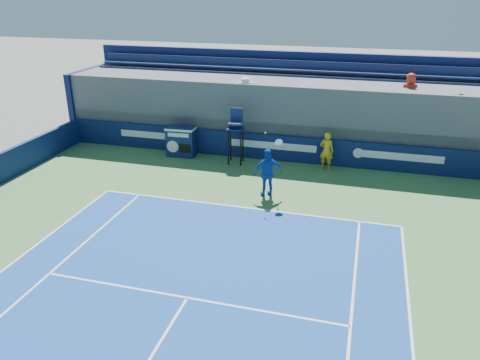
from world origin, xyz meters
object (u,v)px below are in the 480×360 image
(ball_person, at_px, (326,151))
(tennis_player, at_px, (268,173))
(match_clock, at_px, (181,141))
(umpire_chair, at_px, (236,130))

(ball_person, height_order, tennis_player, tennis_player)
(ball_person, distance_m, tennis_player, 3.91)
(ball_person, xyz_separation_m, match_clock, (-6.71, -0.06, -0.10))
(tennis_player, bearing_deg, match_clock, 145.17)
(ball_person, relative_size, umpire_chair, 0.67)
(match_clock, bearing_deg, umpire_chair, -5.06)
(umpire_chair, xyz_separation_m, tennis_player, (2.15, -3.15, -0.58))
(umpire_chair, distance_m, tennis_player, 3.85)
(umpire_chair, height_order, tennis_player, tennis_player)
(tennis_player, bearing_deg, umpire_chair, 124.33)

